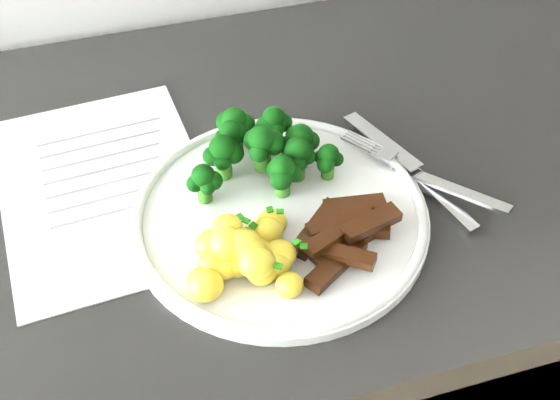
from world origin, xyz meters
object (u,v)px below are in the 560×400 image
Objects in this scene: beef_strips at (343,234)px; knife at (424,183)px; recipe_paper at (104,186)px; broccoli at (263,147)px; counter at (271,378)px; potatoes at (244,253)px; fork at (427,176)px; plate at (280,215)px.

beef_strips is 0.12m from knife.
broccoli reaches higher than recipe_paper.
beef_strips is (0.04, -0.14, 0.48)m from counter.
fork is (0.21, 0.06, -0.01)m from potatoes.
plate is 0.16m from knife.
broccoli is at bearing -11.58° from recipe_paper.
knife is at bearing 25.95° from beef_strips.
plate is 2.63× the size of potatoes.
recipe_paper is 0.26m from beef_strips.
counter is 21.01× the size of beef_strips.
fork is at bearing -22.44° from broccoli.
fork is 0.82× the size of knife.
broccoli is 0.81× the size of knife.
potatoes reaches higher than recipe_paper.
counter is at bearing 62.58° from broccoli.
recipe_paper is 0.20m from potatoes.
fork is (0.15, -0.09, 0.47)m from counter.
recipe_paper is 2.74× the size of beef_strips.
plate is (0.17, -0.10, 0.01)m from recipe_paper.
broccoli is 0.17m from knife.
potatoes is 1.00× the size of beef_strips.
recipe_paper is 0.19m from plate.
recipe_paper is 2.75× the size of potatoes.
recipe_paper is at bearing 144.31° from beef_strips.
potatoes is at bearing -178.71° from beef_strips.
recipe_paper is (-0.18, 0.01, 0.46)m from counter.
knife is (0.21, 0.06, -0.02)m from potatoes.
recipe_paper reaches higher than counter.
fork is (0.33, -0.10, 0.02)m from recipe_paper.
counter is 0.50m from broccoli.
knife is (0.15, -0.09, 0.46)m from counter.
recipe_paper is 1.88× the size of fork.
beef_strips reaches higher than fork.
knife is at bearing -22.33° from broccoli.
counter is at bearing 66.06° from potatoes.
broccoli is at bearing 157.67° from knife.
recipe_paper is at bearing 163.04° from knife.
broccoli reaches higher than plate.
beef_strips is at bearing -75.62° from counter.
potatoes reaches higher than plate.
plate is 0.08m from broccoli.
fork is at bearing 0.04° from plate.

